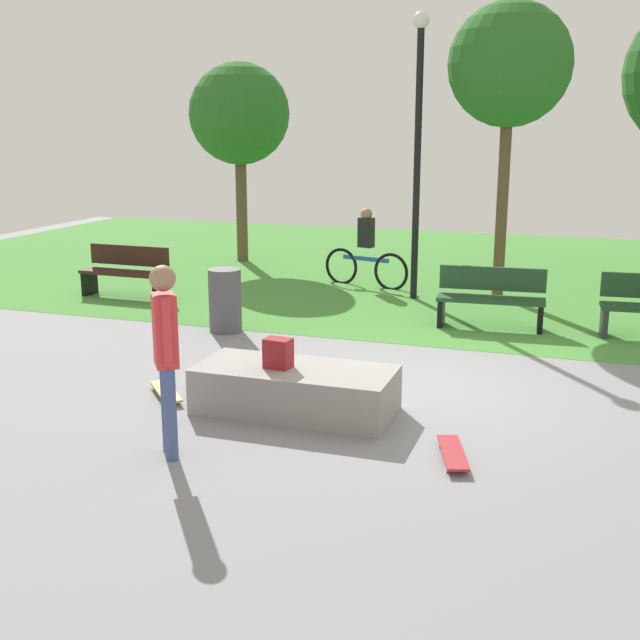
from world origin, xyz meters
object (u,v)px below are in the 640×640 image
object	(u,v)px
tree_slender_maple	(240,115)
cyclist_on_bicycle	(366,253)
tree_tall_oak	(510,66)
lamp_post	(418,132)
skater_performing_trick	(166,345)
skateboard_spare	(166,392)
trash_bin	(225,300)
backpack_on_ledge	(278,353)
park_bench_near_path	(126,270)
skateboard_by_ledge	(453,453)
park_bench_by_oak	(491,297)
concrete_ledge	(295,390)

from	to	relation	value
tree_slender_maple	cyclist_on_bicycle	world-z (taller)	tree_slender_maple
tree_tall_oak	lamp_post	distance (m)	1.90
skater_performing_trick	skateboard_spare	world-z (taller)	skater_performing_trick
lamp_post	trash_bin	xyz separation A→B (m)	(-2.17, -3.18, -2.41)
backpack_on_ledge	lamp_post	size ratio (longest dim) A/B	0.07
tree_tall_oak	skateboard_spare	bearing A→B (deg)	-113.27
backpack_on_ledge	cyclist_on_bicycle	bearing A→B (deg)	103.65
park_bench_near_path	cyclist_on_bicycle	bearing A→B (deg)	31.29
lamp_post	trash_bin	distance (m)	4.54
skateboard_by_ledge	trash_bin	distance (m)	5.42
park_bench_near_path	cyclist_on_bicycle	xyz separation A→B (m)	(3.81, 2.32, 0.15)
skateboard_spare	lamp_post	xyz separation A→B (m)	(1.53, 6.10, 2.82)
tree_slender_maple	lamp_post	size ratio (longest dim) A/B	0.90
park_bench_by_oak	trash_bin	distance (m)	4.02
park_bench_near_path	tree_slender_maple	world-z (taller)	tree_slender_maple
tree_tall_oak	tree_slender_maple	xyz separation A→B (m)	(-5.93, 2.02, -0.76)
cyclist_on_bicycle	tree_tall_oak	bearing A→B (deg)	-2.42
backpack_on_ledge	tree_slender_maple	size ratio (longest dim) A/B	0.07
park_bench_near_path	tree_tall_oak	xyz separation A→B (m)	(6.31, 2.21, 3.49)
park_bench_by_oak	tree_tall_oak	xyz separation A→B (m)	(-0.16, 2.36, 3.49)
skater_performing_trick	tree_tall_oak	distance (m)	8.97
tree_slender_maple	park_bench_by_oak	bearing A→B (deg)	-35.73
skateboard_spare	trash_bin	world-z (taller)	trash_bin
tree_slender_maple	lamp_post	bearing A→B (deg)	-30.87
skateboard_spare	tree_slender_maple	bearing A→B (deg)	108.85
backpack_on_ledge	park_bench_near_path	xyz separation A→B (m)	(-4.78, 4.61, -0.17)
tree_tall_oak	concrete_ledge	bearing A→B (deg)	-101.38
skater_performing_trick	skateboard_by_ledge	bearing A→B (deg)	16.55
trash_bin	skateboard_spare	bearing A→B (deg)	-77.70
skateboard_by_ledge	skateboard_spare	size ratio (longest dim) A/B	1.13
concrete_ledge	tree_tall_oak	xyz separation A→B (m)	(1.36, 6.77, 3.72)
tree_tall_oak	lamp_post	size ratio (longest dim) A/B	1.05
tree_slender_maple	park_bench_near_path	bearing A→B (deg)	-95.11
concrete_ledge	skateboard_by_ledge	bearing A→B (deg)	-21.37
skateboard_spare	park_bench_near_path	world-z (taller)	park_bench_near_path
trash_bin	concrete_ledge	bearing A→B (deg)	-52.73
skateboard_spare	trash_bin	bearing A→B (deg)	102.30
concrete_ledge	skateboard_spare	world-z (taller)	concrete_ledge
backpack_on_ledge	concrete_ledge	bearing A→B (deg)	22.85
cyclist_on_bicycle	tree_slender_maple	bearing A→B (deg)	150.84
backpack_on_ledge	trash_bin	distance (m)	3.58
lamp_post	trash_bin	world-z (taller)	lamp_post
skater_performing_trick	backpack_on_ledge	bearing A→B (deg)	69.36
concrete_ledge	backpack_on_ledge	size ratio (longest dim) A/B	6.62
trash_bin	cyclist_on_bicycle	distance (m)	4.12
lamp_post	backpack_on_ledge	bearing A→B (deg)	-91.33
skateboard_spare	trash_bin	size ratio (longest dim) A/B	0.77
backpack_on_ledge	park_bench_near_path	size ratio (longest dim) A/B	0.20
park_bench_near_path	lamp_post	xyz separation A→B (m)	(4.92, 1.51, 2.40)
trash_bin	tree_slender_maple	bearing A→B (deg)	111.93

